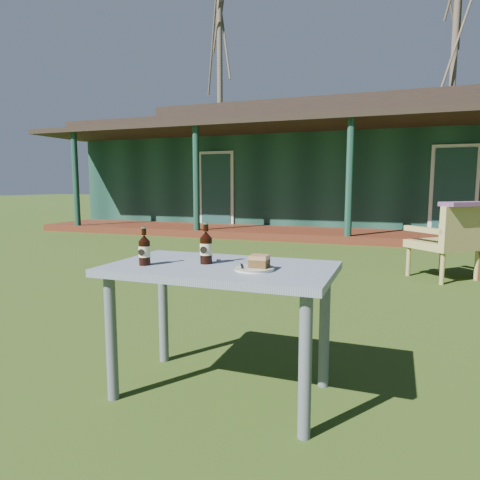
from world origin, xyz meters
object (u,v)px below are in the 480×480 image
at_px(plate, 255,268).
at_px(cake_slice, 259,261).
at_px(armchair_left, 449,238).
at_px(cafe_table, 221,284).
at_px(cola_bottle_near, 206,247).
at_px(cola_bottle_far, 144,250).

xyz_separation_m(plate, cake_slice, (0.02, 0.01, 0.04)).
xyz_separation_m(cake_slice, armchair_left, (1.26, 3.65, -0.26)).
height_order(cafe_table, cake_slice, cake_slice).
distance_m(cake_slice, cola_bottle_near, 0.34).
bearing_deg(armchair_left, cola_bottle_far, -116.64).
xyz_separation_m(plate, cola_bottle_near, (-0.30, 0.08, 0.08)).
height_order(cafe_table, armchair_left, armchair_left).
bearing_deg(armchair_left, plate, -109.24).
xyz_separation_m(cola_bottle_far, armchair_left, (1.88, 3.74, -0.29)).
height_order(cola_bottle_near, armchair_left, cola_bottle_near).
distance_m(cola_bottle_near, cola_bottle_far, 0.33).
bearing_deg(cafe_table, plate, -16.46).
xyz_separation_m(cola_bottle_near, armchair_left, (1.58, 3.59, -0.30)).
distance_m(plate, cola_bottle_far, 0.61).
height_order(cafe_table, cola_bottle_far, cola_bottle_far).
bearing_deg(cafe_table, cola_bottle_far, -160.34).
xyz_separation_m(cake_slice, cola_bottle_far, (-0.62, -0.09, 0.04)).
height_order(cake_slice, cola_bottle_near, cola_bottle_near).
bearing_deg(cola_bottle_far, cola_bottle_near, 27.55).
xyz_separation_m(plate, armchair_left, (1.28, 3.66, -0.22)).
relative_size(cake_slice, armchair_left, 0.10).
distance_m(cafe_table, cola_bottle_far, 0.45).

